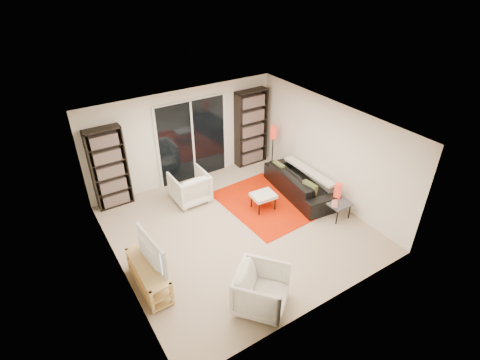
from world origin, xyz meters
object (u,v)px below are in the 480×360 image
Objects in this scene: bookshelf_right at (251,128)px; armchair_back at (190,187)px; tv_stand at (149,275)px; floor_lamp at (273,137)px; bookshelf_left at (109,168)px; side_table at (338,204)px; sofa at (300,183)px; armchair_front at (262,290)px; ottoman at (263,196)px.

bookshelf_right is 2.54× the size of armchair_back.
tv_stand is 2.75m from armchair_back.
armchair_back is 2.65m from floor_lamp.
bookshelf_left is at bearing 171.70° from floor_lamp.
side_table is 2.63m from floor_lamp.
bookshelf_left is 4.49m from sofa.
bookshelf_right is 5.06m from tv_stand.
bookshelf_left is 0.91× the size of sofa.
armchair_back is 0.66× the size of floor_lamp.
armchair_front is 3.09m from side_table.
floor_lamp is (0.09, 2.57, 0.58)m from side_table.
ottoman is at bearing 136.70° from side_table.
bookshelf_left is 2.96m from tv_stand.
sofa is at bearing 152.96° from armchair_back.
floor_lamp is (4.15, -0.61, -0.04)m from bookshelf_left.
floor_lamp is at bearing -63.60° from bookshelf_right.
armchair_front is at bearing 82.98° from armchair_back.
tv_stand is 2.59× the size of side_table.
armchair_back reaches higher than ottoman.
ottoman is at bearing -132.64° from floor_lamp.
bookshelf_right reaches higher than armchair_front.
armchair_back is (1.81, 2.06, 0.11)m from tv_stand.
tv_stand is at bearing 48.03° from armchair_back.
floor_lamp is at bearing 87.95° from side_table.
tv_stand is at bearing -164.78° from ottoman.
armchair_front reaches higher than sofa.
armchair_front is 4.78m from floor_lamp.
armchair_front reaches higher than tv_stand.
bookshelf_left is at bearing 85.11° from tv_stand.
sofa is at bearing -0.33° from armchair_front.
ottoman is (-1.01, -2.03, -0.71)m from bookshelf_right.
floor_lamp is (0.19, 1.39, 0.63)m from sofa.
bookshelf_right is 1.68× the size of floor_lamp.
bookshelf_right is 0.98× the size of sofa.
bookshelf_right is 2.49× the size of armchair_front.
side_table is 0.39× the size of floor_lamp.
ottoman is (1.66, 2.27, -0.04)m from armchair_front.
tv_stand is (-0.24, -2.87, -0.71)m from bookshelf_left.
bookshelf_left is 0.93× the size of bookshelf_right.
sofa is 1.18m from side_table.
armchair_back is at bearing -175.60° from floor_lamp.
bookshelf_right is 2.37m from ottoman.
armchair_front reaches higher than ottoman.
armchair_back is at bearing -27.14° from bookshelf_left.
armchair_front reaches higher than side_table.
tv_stand is 1.54× the size of armchair_back.
sofa is (3.96, -1.99, -0.66)m from bookshelf_left.
bookshelf_left is 3.85m from bookshelf_right.
tv_stand is at bearing 108.56° from sofa.
armchair_front is at bearing -121.86° from bookshelf_right.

